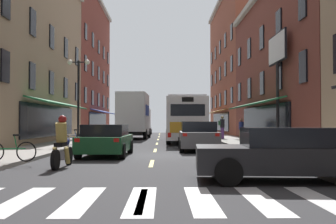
% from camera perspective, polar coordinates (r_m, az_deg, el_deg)
% --- Properties ---
extents(ground_plane, '(34.80, 80.00, 0.10)m').
position_cam_1_polar(ground_plane, '(17.31, -2.07, -6.47)').
color(ground_plane, '#333335').
extents(lane_centre_dashes, '(0.14, 73.90, 0.01)m').
position_cam_1_polar(lane_centre_dashes, '(17.06, -2.09, -6.36)').
color(lane_centre_dashes, '#DBCC4C').
rests_on(lane_centre_dashes, ground).
extents(crosswalk_near, '(7.10, 2.80, 0.01)m').
position_cam_1_polar(crosswalk_near, '(7.39, -3.85, -12.66)').
color(crosswalk_near, silver).
rests_on(crosswalk_near, ground).
extents(sidewalk_left, '(3.00, 80.00, 0.14)m').
position_cam_1_polar(sidewalk_left, '(18.40, -20.86, -5.70)').
color(sidewalk_left, gray).
rests_on(sidewalk_left, ground).
extents(sidewalk_right, '(3.00, 80.00, 0.14)m').
position_cam_1_polar(sidewalk_right, '(18.16, 16.99, -5.79)').
color(sidewalk_right, gray).
rests_on(sidewalk_right, ground).
extents(billboard_sign, '(0.40, 3.24, 6.48)m').
position_cam_1_polar(billboard_sign, '(23.80, 15.63, 7.43)').
color(billboard_sign, black).
rests_on(billboard_sign, sidewalk_right).
extents(transit_bus, '(2.86, 12.04, 3.18)m').
position_cam_1_polar(transit_bus, '(29.31, 2.42, -1.10)').
color(transit_bus, silver).
rests_on(transit_bus, ground).
extents(box_truck, '(2.72, 7.27, 3.97)m').
position_cam_1_polar(box_truck, '(35.02, -4.89, -0.61)').
color(box_truck, white).
rests_on(box_truck, ground).
extents(sedan_near, '(4.45, 2.20, 1.31)m').
position_cam_1_polar(sedan_near, '(10.03, 16.97, -5.81)').
color(sedan_near, black).
rests_on(sedan_near, ground).
extents(sedan_mid, '(2.05, 4.59, 1.38)m').
position_cam_1_polar(sedan_mid, '(47.06, -3.67, -2.45)').
color(sedan_mid, silver).
rests_on(sedan_mid, ground).
extents(sedan_far, '(2.04, 4.68, 1.48)m').
position_cam_1_polar(sedan_far, '(20.08, 4.37, -3.50)').
color(sedan_far, '#515154').
rests_on(sedan_far, ground).
extents(sedan_rear, '(2.03, 4.35, 1.35)m').
position_cam_1_polar(sedan_rear, '(16.92, -8.99, -4.05)').
color(sedan_rear, '#144723').
rests_on(sedan_rear, ground).
extents(motorcycle_rider, '(0.62, 2.07, 1.66)m').
position_cam_1_polar(motorcycle_rider, '(12.91, -15.14, -4.71)').
color(motorcycle_rider, black).
rests_on(motorcycle_rider, ground).
extents(bicycle_near, '(1.71, 0.48, 0.91)m').
position_cam_1_polar(bicycle_near, '(13.96, -21.96, -5.26)').
color(bicycle_near, black).
rests_on(bicycle_near, sidewalk_left).
extents(bicycle_mid, '(1.69, 0.53, 0.91)m').
position_cam_1_polar(bicycle_mid, '(22.96, -13.70, -3.84)').
color(bicycle_mid, black).
rests_on(bicycle_mid, sidewalk_left).
extents(pedestrian_near, '(0.50, 0.36, 1.84)m').
position_cam_1_polar(pedestrian_near, '(32.02, 7.88, -2.11)').
color(pedestrian_near, '#66387F').
rests_on(pedestrian_near, sidewalk_right).
extents(pedestrian_mid, '(0.36, 0.36, 1.60)m').
position_cam_1_polar(pedestrian_mid, '(29.82, 10.62, -2.46)').
color(pedestrian_mid, '#B29947').
rests_on(pedestrian_mid, sidewalk_right).
extents(street_lamp_twin, '(1.42, 0.32, 5.30)m').
position_cam_1_polar(street_lamp_twin, '(25.48, -12.92, 2.18)').
color(street_lamp_twin, black).
rests_on(street_lamp_twin, sidewalk_left).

